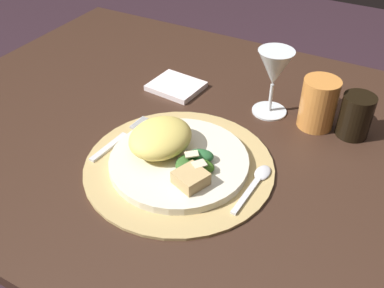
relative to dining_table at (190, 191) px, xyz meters
The scene contains 12 objects.
dining_table is the anchor object (origin of this frame).
placemat 0.22m from the dining_table, 69.70° to the right, with size 0.35×0.35×0.01m, color tan.
dinner_plate 0.23m from the dining_table, 69.70° to the right, with size 0.26×0.26×0.02m, color silver.
pasta_serving 0.25m from the dining_table, 90.14° to the right, with size 0.13×0.11×0.05m, color #ECD265.
salad_greens 0.26m from the dining_table, 56.53° to the right, with size 0.08×0.08×0.03m.
bread_piece 0.29m from the dining_table, 60.28° to the right, with size 0.05×0.05×0.02m, color tan.
fork 0.24m from the dining_table, 130.41° to the right, with size 0.02×0.17×0.00m.
spoon 0.28m from the dining_table, 26.02° to the right, with size 0.03×0.14×0.01m.
napkin 0.25m from the dining_table, 130.23° to the left, with size 0.12×0.10×0.01m, color white.
wine_glass 0.34m from the dining_table, 47.55° to the left, with size 0.08×0.08×0.15m.
amber_tumbler 0.35m from the dining_table, 30.78° to the left, with size 0.07×0.07×0.11m, color orange.
dark_tumbler 0.40m from the dining_table, 24.74° to the left, with size 0.06×0.06×0.09m, color black.
Camera 1 is at (0.36, -0.65, 1.28)m, focal length 41.34 mm.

